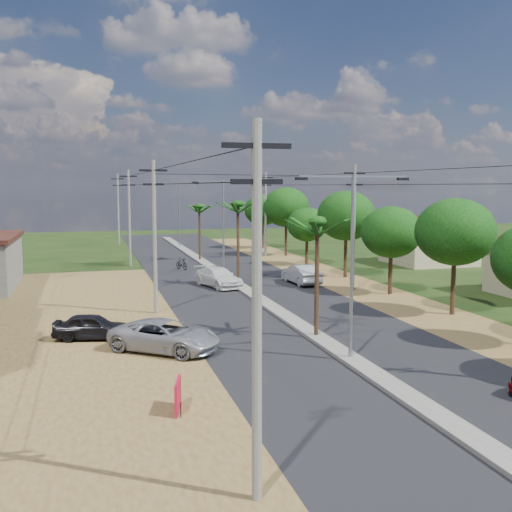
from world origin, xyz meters
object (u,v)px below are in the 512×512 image
(car_white_far, at_px, (218,278))
(roadside_sign, at_px, (178,396))
(car_silver_mid, at_px, (301,275))
(car_parked_silver, at_px, (165,337))
(car_parked_dark, at_px, (92,327))

(car_white_far, distance_m, roadside_sign, 24.82)
(car_white_far, relative_size, roadside_sign, 3.77)
(car_silver_mid, bearing_deg, car_white_far, -6.48)
(car_white_far, bearing_deg, car_parked_silver, -126.87)
(car_white_far, height_order, car_parked_silver, car_white_far)
(car_silver_mid, xyz_separation_m, roadside_sign, (-12.91, -23.57, -0.20))
(car_parked_silver, xyz_separation_m, car_parked_dark, (-3.18, 3.13, -0.08))
(car_silver_mid, relative_size, roadside_sign, 3.49)
(car_silver_mid, bearing_deg, roadside_sign, 58.24)
(car_white_far, bearing_deg, roadside_sign, -122.08)
(car_silver_mid, distance_m, car_white_far, 6.42)
(car_parked_dark, height_order, roadside_sign, car_parked_dark)
(car_white_far, distance_m, car_parked_silver, 17.57)
(car_white_far, relative_size, car_parked_silver, 0.96)
(car_white_far, height_order, car_parked_dark, car_white_far)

